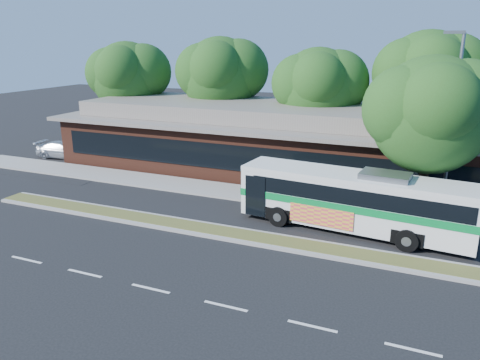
{
  "coord_description": "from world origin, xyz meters",
  "views": [
    {
      "loc": [
        8.87,
        -17.67,
        8.64
      ],
      "look_at": [
        0.23,
        2.81,
        2.0
      ],
      "focal_mm": 35.0,
      "sensor_mm": 36.0,
      "label": 1
    }
  ],
  "objects": [
    {
      "name": "sedan",
      "position": [
        -17.07,
        9.22,
        0.63
      ],
      "size": [
        4.52,
        2.29,
        1.26
      ],
      "primitive_type": "imported",
      "rotation": [
        0.0,
        0.0,
        1.69
      ],
      "color": "silver",
      "rests_on": "ground"
    },
    {
      "name": "lamp_post",
      "position": [
        9.56,
        6.0,
        4.9
      ],
      "size": [
        0.93,
        0.18,
        9.07
      ],
      "color": "slate",
      "rests_on": "ground"
    },
    {
      "name": "transit_bus",
      "position": [
        5.8,
        3.32,
        1.68
      ],
      "size": [
        10.91,
        3.35,
        3.02
      ],
      "rotation": [
        0.0,
        0.0,
        -0.1
      ],
      "color": "silver",
      "rests_on": "ground"
    },
    {
      "name": "tree_bg_a",
      "position": [
        -14.58,
        15.14,
        5.87
      ],
      "size": [
        6.47,
        5.8,
        8.63
      ],
      "color": "black",
      "rests_on": "ground"
    },
    {
      "name": "tree_bg_d",
      "position": [
        8.45,
        16.15,
        6.42
      ],
      "size": [
        6.91,
        6.2,
        9.37
      ],
      "color": "black",
      "rests_on": "ground"
    },
    {
      "name": "sidewalk",
      "position": [
        0.0,
        6.4,
        0.06
      ],
      "size": [
        44.0,
        2.6,
        0.12
      ],
      "primitive_type": "cube",
      "color": "gray",
      "rests_on": "ground"
    },
    {
      "name": "sidewalk_tree",
      "position": [
        9.01,
        5.97,
        5.44
      ],
      "size": [
        6.16,
        5.52,
        8.06
      ],
      "color": "black",
      "rests_on": "ground"
    },
    {
      "name": "tree_bg_b",
      "position": [
        -6.57,
        16.14,
        6.14
      ],
      "size": [
        6.69,
        6.0,
        9.0
      ],
      "color": "black",
      "rests_on": "ground"
    },
    {
      "name": "parking_lot",
      "position": [
        -18.0,
        10.0,
        0.01
      ],
      "size": [
        14.0,
        12.0,
        0.01
      ],
      "primitive_type": "cube",
      "color": "black",
      "rests_on": "ground"
    },
    {
      "name": "tree_bg_c",
      "position": [
        1.4,
        15.13,
        5.59
      ],
      "size": [
        6.24,
        5.6,
        8.26
      ],
      "color": "black",
      "rests_on": "ground"
    },
    {
      "name": "ground",
      "position": [
        0.0,
        0.0,
        0.0
      ],
      "size": [
        120.0,
        120.0,
        0.0
      ],
      "primitive_type": "plane",
      "color": "black",
      "rests_on": "ground"
    },
    {
      "name": "median_strip",
      "position": [
        0.0,
        0.6,
        0.07
      ],
      "size": [
        26.0,
        1.1,
        0.15
      ],
      "primitive_type": "cube",
      "color": "#484E21",
      "rests_on": "ground"
    },
    {
      "name": "plaza_building",
      "position": [
        0.0,
        12.99,
        2.13
      ],
      "size": [
        33.2,
        11.2,
        4.45
      ],
      "color": "#57291B",
      "rests_on": "ground"
    }
  ]
}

